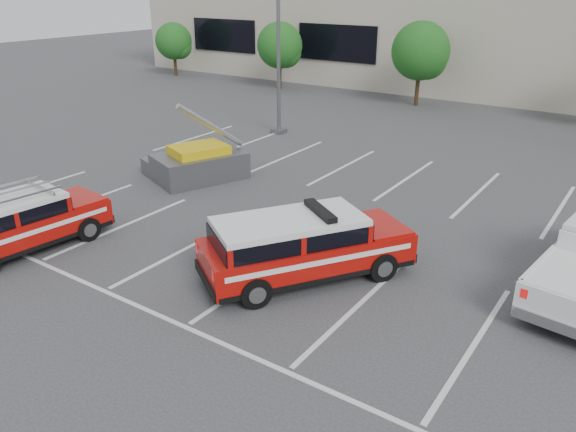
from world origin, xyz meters
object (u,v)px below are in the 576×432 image
tree_mid_left (422,53)px  light_pole_left (278,22)px  tree_left (281,47)px  utility_rig (197,164)px  convention_building (556,17)px  tree_far_left (175,42)px  fire_chief_suv (303,251)px  ladder_suv (20,227)px

tree_mid_left → light_pole_left: (-3.09, -10.05, 2.14)m
tree_left → utility_rig: 19.42m
convention_building → tree_far_left: convention_building is taller
fire_chief_suv → utility_rig: utility_rig is taller
convention_building → tree_left: 18.11m
tree_left → fire_chief_suv: (15.82, -21.57, -2.02)m
tree_mid_left → fire_chief_suv: bearing=-74.9°
tree_left → tree_far_left: bearing=-180.0°
convention_building → tree_mid_left: bearing=-117.4°
ladder_suv → utility_rig: (-0.18, 7.27, -0.12)m
tree_left → ladder_suv: size_ratio=0.94×
tree_far_left → fire_chief_suv: (25.82, -21.57, -1.75)m
tree_far_left → utility_rig: bearing=-43.5°
fire_chief_suv → ladder_suv: (-7.31, -3.11, -0.04)m
convention_building → fire_chief_suv: 31.65m
light_pole_left → ladder_suv: 15.39m
convention_building → ladder_suv: (-6.58, -34.50, -4.01)m
fire_chief_suv → tree_mid_left: bearing=138.7°
tree_left → convention_building: bearing=33.1°
light_pole_left → convention_building: bearing=67.6°
light_pole_left → fire_chief_suv: size_ratio=1.90×
convention_building → light_pole_left: bearing=-112.4°
tree_mid_left → ladder_suv: tree_mid_left is taller
fire_chief_suv → utility_rig: 8.57m
ladder_suv → convention_building: bearing=85.7°
ladder_suv → light_pole_left: bearing=102.7°
tree_far_left → light_pole_left: bearing=-30.7°
convention_building → fire_chief_suv: bearing=-88.7°
tree_left → light_pole_left: 12.43m
tree_mid_left → utility_rig: (-1.67, -17.41, -2.45)m
tree_left → utility_rig: tree_left is taller
utility_rig → tree_far_left: bearing=158.1°
utility_rig → tree_left: bearing=137.2°
tree_mid_left → ladder_suv: bearing=-93.5°
tree_far_left → fire_chief_suv: 33.69m
ladder_suv → utility_rig: bearing=97.9°
tree_far_left → light_pole_left: 19.85m
tree_far_left → tree_left: (10.00, 0.00, 0.27)m
convention_building → light_pole_left: (-8.18, -19.86, 0.47)m
tree_far_left → fire_chief_suv: size_ratio=0.74×
tree_far_left → tree_mid_left: (20.00, 0.00, 0.54)m
tree_left → fire_chief_suv: size_ratio=0.82×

